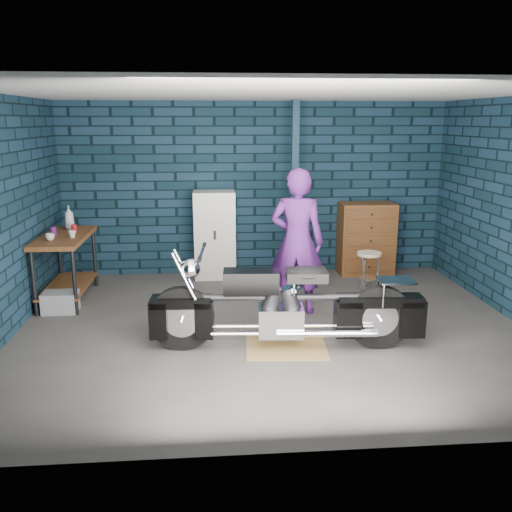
{
  "coord_description": "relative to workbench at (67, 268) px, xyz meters",
  "views": [
    {
      "loc": [
        -0.7,
        -6.03,
        2.42
      ],
      "look_at": [
        -0.16,
        0.3,
        0.82
      ],
      "focal_mm": 38.0,
      "sensor_mm": 36.0,
      "label": 1
    }
  ],
  "objects": [
    {
      "name": "support_post",
      "position": [
        3.23,
        0.67,
        0.9
      ],
      "size": [
        0.1,
        0.1,
        2.7
      ],
      "primitive_type": "cube",
      "color": "#132D3C",
      "rests_on": "ground"
    },
    {
      "name": "workbench",
      "position": [
        0.0,
        0.0,
        0.0
      ],
      "size": [
        0.6,
        1.4,
        0.91
      ],
      "primitive_type": "cube",
      "color": "brown",
      "rests_on": "ground"
    },
    {
      "name": "cup_a",
      "position": [
        -0.09,
        -0.31,
        0.5
      ],
      "size": [
        0.15,
        0.15,
        0.09
      ],
      "primitive_type": "imported",
      "rotation": [
        0.0,
        0.0,
        -0.42
      ],
      "color": "#C5B694",
      "rests_on": "workbench"
    },
    {
      "name": "locker",
      "position": [
        2.03,
        0.95,
        0.22
      ],
      "size": [
        0.63,
        0.45,
        1.36
      ],
      "primitive_type": "cube",
      "color": "silver",
      "rests_on": "ground"
    },
    {
      "name": "room_walls",
      "position": [
        2.68,
        -0.73,
        1.45
      ],
      "size": [
        6.02,
        5.01,
        2.71
      ],
      "color": "#0E242F",
      "rests_on": "ground"
    },
    {
      "name": "drip_mat",
      "position": [
        2.77,
        -1.88,
        -0.45
      ],
      "size": [
        0.91,
        0.71,
        0.01
      ],
      "primitive_type": "cube",
      "rotation": [
        0.0,
        0.0,
        -0.07
      ],
      "color": "olive",
      "rests_on": "ground"
    },
    {
      "name": "mug_red",
      "position": [
        0.1,
        0.2,
        0.51
      ],
      "size": [
        0.09,
        0.09,
        0.11
      ],
      "primitive_type": "cylinder",
      "rotation": [
        0.0,
        0.0,
        -0.09
      ],
      "color": "#A2151A",
      "rests_on": "workbench"
    },
    {
      "name": "mug_purple",
      "position": [
        -0.13,
        0.01,
        0.51
      ],
      "size": [
        0.1,
        0.1,
        0.12
      ],
      "primitive_type": "cylinder",
      "rotation": [
        0.0,
        0.0,
        -0.28
      ],
      "color": "#51175C",
      "rests_on": "workbench"
    },
    {
      "name": "ground",
      "position": [
        2.68,
        -1.28,
        -0.46
      ],
      "size": [
        6.0,
        6.0,
        0.0
      ],
      "primitive_type": "plane",
      "color": "#4C4846",
      "rests_on": "ground"
    },
    {
      "name": "shop_stool",
      "position": [
        4.18,
        -0.12,
        -0.15
      ],
      "size": [
        0.42,
        0.42,
        0.62
      ],
      "primitive_type": null,
      "rotation": [
        0.0,
        0.0,
        -0.27
      ],
      "color": "#C5B694",
      "rests_on": "ground"
    },
    {
      "name": "person",
      "position": [
        3.06,
        -0.7,
        0.47
      ],
      "size": [
        0.77,
        0.62,
        1.85
      ],
      "primitive_type": "imported",
      "rotation": [
        0.0,
        0.0,
        2.85
      ],
      "color": "#582078",
      "rests_on": "ground"
    },
    {
      "name": "cup_b",
      "position": [
        0.16,
        -0.16,
        0.5
      ],
      "size": [
        0.11,
        0.11,
        0.09
      ],
      "primitive_type": "imported",
      "rotation": [
        0.0,
        0.0,
        -0.18
      ],
      "color": "#C5B694",
      "rests_on": "workbench"
    },
    {
      "name": "storage_bin",
      "position": [
        0.02,
        -0.5,
        -0.32
      ],
      "size": [
        0.43,
        0.31,
        0.27
      ],
      "primitive_type": "cube",
      "color": "gray",
      "rests_on": "ground"
    },
    {
      "name": "motorcycle",
      "position": [
        2.77,
        -1.88,
        0.1
      ],
      "size": [
        2.55,
        0.85,
        1.11
      ],
      "primitive_type": null,
      "rotation": [
        0.0,
        0.0,
        -0.07
      ],
      "color": "black",
      "rests_on": "ground"
    },
    {
      "name": "tool_chest",
      "position": [
        4.45,
        0.95,
        0.12
      ],
      "size": [
        0.86,
        0.48,
        1.15
      ],
      "primitive_type": "cube",
      "color": "brown",
      "rests_on": "ground"
    },
    {
      "name": "bottle",
      "position": [
        -0.02,
        0.44,
        0.62
      ],
      "size": [
        0.16,
        0.16,
        0.33
      ],
      "primitive_type": "imported",
      "rotation": [
        0.0,
        0.0,
        0.31
      ],
      "color": "gray",
      "rests_on": "workbench"
    }
  ]
}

